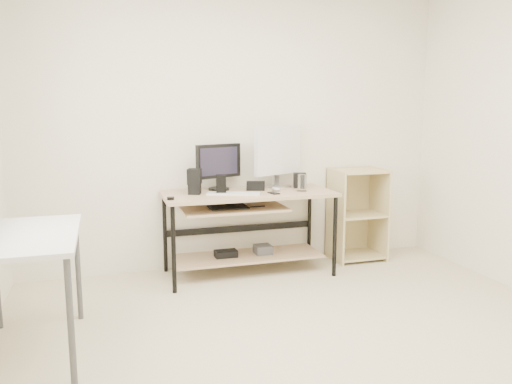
{
  "coord_description": "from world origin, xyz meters",
  "views": [
    {
      "loc": [
        -1.22,
        -2.51,
        1.47
      ],
      "look_at": [
        -0.04,
        1.3,
        0.81
      ],
      "focal_mm": 35.0,
      "sensor_mm": 36.0,
      "label": 1
    }
  ],
  "objects_px": {
    "desk": "(246,215)",
    "shelf_unit": "(355,213)",
    "white_imac": "(278,152)",
    "black_monitor": "(219,164)",
    "audio_controller": "(221,184)",
    "side_table": "(25,247)"
  },
  "relations": [
    {
      "from": "shelf_unit",
      "to": "audio_controller",
      "type": "height_order",
      "value": "audio_controller"
    },
    {
      "from": "side_table",
      "to": "black_monitor",
      "type": "height_order",
      "value": "black_monitor"
    },
    {
      "from": "black_monitor",
      "to": "audio_controller",
      "type": "distance_m",
      "value": 0.28
    },
    {
      "from": "white_imac",
      "to": "audio_controller",
      "type": "distance_m",
      "value": 0.68
    },
    {
      "from": "desk",
      "to": "side_table",
      "type": "bearing_deg",
      "value": -147.35
    },
    {
      "from": "audio_controller",
      "to": "shelf_unit",
      "type": "bearing_deg",
      "value": 19.89
    },
    {
      "from": "black_monitor",
      "to": "white_imac",
      "type": "relative_size",
      "value": 0.76
    },
    {
      "from": "desk",
      "to": "side_table",
      "type": "distance_m",
      "value": 1.97
    },
    {
      "from": "desk",
      "to": "black_monitor",
      "type": "distance_m",
      "value": 0.52
    },
    {
      "from": "desk",
      "to": "shelf_unit",
      "type": "height_order",
      "value": "shelf_unit"
    },
    {
      "from": "shelf_unit",
      "to": "audio_controller",
      "type": "xyz_separation_m",
      "value": [
        -1.41,
        -0.21,
        0.38
      ]
    },
    {
      "from": "desk",
      "to": "shelf_unit",
      "type": "xyz_separation_m",
      "value": [
        1.18,
        0.16,
        -0.09
      ]
    },
    {
      "from": "side_table",
      "to": "black_monitor",
      "type": "relative_size",
      "value": 2.28
    },
    {
      "from": "shelf_unit",
      "to": "black_monitor",
      "type": "height_order",
      "value": "black_monitor"
    },
    {
      "from": "side_table",
      "to": "black_monitor",
      "type": "bearing_deg",
      "value": 40.43
    },
    {
      "from": "side_table",
      "to": "white_imac",
      "type": "xyz_separation_m",
      "value": [
        2.01,
        1.23,
        0.41
      ]
    },
    {
      "from": "desk",
      "to": "shelf_unit",
      "type": "relative_size",
      "value": 1.67
    },
    {
      "from": "desk",
      "to": "side_table",
      "type": "xyz_separation_m",
      "value": [
        -1.65,
        -1.06,
        0.13
      ]
    },
    {
      "from": "shelf_unit",
      "to": "desk",
      "type": "bearing_deg",
      "value": -172.23
    },
    {
      "from": "shelf_unit",
      "to": "white_imac",
      "type": "distance_m",
      "value": 1.03
    },
    {
      "from": "side_table",
      "to": "shelf_unit",
      "type": "height_order",
      "value": "shelf_unit"
    },
    {
      "from": "desk",
      "to": "shelf_unit",
      "type": "bearing_deg",
      "value": 7.77
    }
  ]
}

